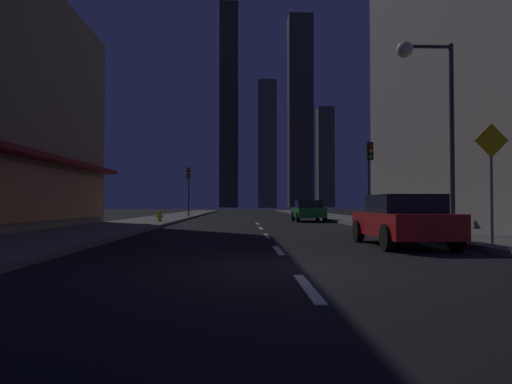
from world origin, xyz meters
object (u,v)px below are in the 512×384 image
traffic_light_near_right (369,164)px  street_lamp_right (428,90)px  traffic_light_far_left (189,181)px  pedestrian_crossing_sign (491,172)px  car_parked_near (403,220)px  car_parked_far (308,211)px  fire_hydrant_far_left (160,216)px

traffic_light_near_right → street_lamp_right: size_ratio=0.64×
traffic_light_far_left → pedestrian_crossing_sign: size_ratio=1.33×
traffic_light_near_right → car_parked_near: bearing=-100.8°
car_parked_near → traffic_light_near_right: bearing=79.2°
traffic_light_near_right → traffic_light_far_left: (-11.00, 16.28, 0.00)m
car_parked_far → street_lamp_right: street_lamp_right is taller
fire_hydrant_far_left → traffic_light_near_right: 12.74m
car_parked_far → pedestrian_crossing_sign: pedestrian_crossing_sign is taller
traffic_light_near_right → pedestrian_crossing_sign: 10.99m
car_parked_near → pedestrian_crossing_sign: 2.58m
car_parked_far → fire_hydrant_far_left: (-9.50, -3.17, -0.29)m
traffic_light_far_left → traffic_light_near_right: bearing=-56.0°
car_parked_near → street_lamp_right: size_ratio=0.64×
fire_hydrant_far_left → car_parked_far: bearing=18.5°
traffic_light_far_left → street_lamp_right: size_ratio=0.64×
car_parked_far → traffic_light_far_left: traffic_light_far_left is taller
traffic_light_far_left → street_lamp_right: bearing=-65.4°
car_parked_near → street_lamp_right: street_lamp_right is taller
car_parked_near → pedestrian_crossing_sign: pedestrian_crossing_sign is taller
traffic_light_far_left → fire_hydrant_far_left: bearing=-92.0°
street_lamp_right → traffic_light_near_right: bearing=89.1°
traffic_light_near_right → pedestrian_crossing_sign: (0.10, -10.92, -1.18)m
traffic_light_near_right → car_parked_far: bearing=103.1°
car_parked_near → street_lamp_right: (1.78, 2.44, 4.33)m
fire_hydrant_far_left → street_lamp_right: (11.28, -12.45, 4.61)m
car_parked_far → fire_hydrant_far_left: car_parked_far is taller
car_parked_near → street_lamp_right: 5.28m
fire_hydrant_far_left → traffic_light_far_left: 11.64m
car_parked_near → traffic_light_near_right: traffic_light_near_right is taller
traffic_light_far_left → street_lamp_right: street_lamp_right is taller
car_parked_far → traffic_light_near_right: traffic_light_near_right is taller
fire_hydrant_far_left → street_lamp_right: street_lamp_right is taller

